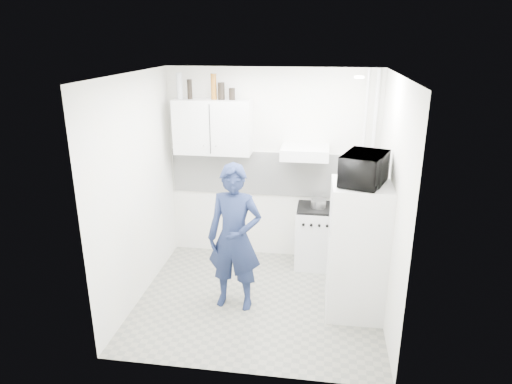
# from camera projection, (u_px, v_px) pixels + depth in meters

# --- Properties ---
(floor) EXTENTS (2.80, 2.80, 0.00)m
(floor) POSITION_uv_depth(u_px,v_px,m) (258.00, 300.00, 5.40)
(floor) COLOR gray
(floor) RESTS_ON ground
(ceiling) EXTENTS (2.80, 2.80, 0.00)m
(ceiling) POSITION_uv_depth(u_px,v_px,m) (259.00, 74.00, 4.56)
(ceiling) COLOR white
(ceiling) RESTS_ON wall_back
(wall_back) EXTENTS (2.80, 0.00, 2.80)m
(wall_back) POSITION_uv_depth(u_px,v_px,m) (272.00, 166.00, 6.15)
(wall_back) COLOR white
(wall_back) RESTS_ON floor
(wall_left) EXTENTS (0.00, 2.60, 2.60)m
(wall_left) POSITION_uv_depth(u_px,v_px,m) (137.00, 191.00, 5.17)
(wall_left) COLOR white
(wall_left) RESTS_ON floor
(wall_right) EXTENTS (0.00, 2.60, 2.60)m
(wall_right) POSITION_uv_depth(u_px,v_px,m) (390.00, 203.00, 4.79)
(wall_right) COLOR white
(wall_right) RESTS_ON floor
(person) EXTENTS (0.64, 0.45, 1.69)m
(person) POSITION_uv_depth(u_px,v_px,m) (235.00, 238.00, 5.05)
(person) COLOR #182346
(person) RESTS_ON floor
(stove) EXTENTS (0.51, 0.51, 0.81)m
(stove) POSITION_uv_depth(u_px,v_px,m) (315.00, 237.00, 6.12)
(stove) COLOR silver
(stove) RESTS_ON floor
(fridge) EXTENTS (0.64, 0.64, 1.52)m
(fridge) POSITION_uv_depth(u_px,v_px,m) (358.00, 250.00, 4.96)
(fridge) COLOR white
(fridge) RESTS_ON floor
(stove_top) EXTENTS (0.49, 0.49, 0.03)m
(stove_top) POSITION_uv_depth(u_px,v_px,m) (316.00, 208.00, 5.98)
(stove_top) COLOR black
(stove_top) RESTS_ON stove
(saucepan) EXTENTS (0.20, 0.20, 0.11)m
(saucepan) POSITION_uv_depth(u_px,v_px,m) (318.00, 203.00, 5.96)
(saucepan) COLOR silver
(saucepan) RESTS_ON stove_top
(microwave) EXTENTS (0.68, 0.56, 0.32)m
(microwave) POSITION_uv_depth(u_px,v_px,m) (364.00, 169.00, 4.66)
(microwave) COLOR black
(microwave) RESTS_ON fridge
(bottle_a) EXTENTS (0.08, 0.08, 0.33)m
(bottle_a) POSITION_uv_depth(u_px,v_px,m) (179.00, 86.00, 5.81)
(bottle_a) COLOR #B2B7BC
(bottle_a) RESTS_ON upper_cabinet
(bottle_b) EXTENTS (0.06, 0.06, 0.25)m
(bottle_b) POSITION_uv_depth(u_px,v_px,m) (190.00, 89.00, 5.80)
(bottle_b) COLOR black
(bottle_b) RESTS_ON upper_cabinet
(bottle_d) EXTENTS (0.07, 0.07, 0.32)m
(bottle_d) POSITION_uv_depth(u_px,v_px,m) (214.00, 87.00, 5.74)
(bottle_d) COLOR brown
(bottle_d) RESTS_ON upper_cabinet
(canister_a) EXTENTS (0.09, 0.09, 0.21)m
(canister_a) POSITION_uv_depth(u_px,v_px,m) (221.00, 91.00, 5.75)
(canister_a) COLOR black
(canister_a) RESTS_ON upper_cabinet
(canister_b) EXTENTS (0.08, 0.08, 0.15)m
(canister_b) POSITION_uv_depth(u_px,v_px,m) (232.00, 94.00, 5.74)
(canister_b) COLOR black
(canister_b) RESTS_ON upper_cabinet
(upper_cabinet) EXTENTS (1.00, 0.35, 0.70)m
(upper_cabinet) POSITION_uv_depth(u_px,v_px,m) (213.00, 127.00, 5.91)
(upper_cabinet) COLOR white
(upper_cabinet) RESTS_ON wall_back
(range_hood) EXTENTS (0.60, 0.50, 0.14)m
(range_hood) POSITION_uv_depth(u_px,v_px,m) (305.00, 152.00, 5.77)
(range_hood) COLOR silver
(range_hood) RESTS_ON wall_back
(backsplash) EXTENTS (2.74, 0.03, 0.60)m
(backsplash) POSITION_uv_depth(u_px,v_px,m) (271.00, 174.00, 6.17)
(backsplash) COLOR white
(backsplash) RESTS_ON wall_back
(pipe_a) EXTENTS (0.05, 0.05, 2.60)m
(pipe_a) POSITION_uv_depth(u_px,v_px,m) (371.00, 172.00, 5.90)
(pipe_a) COLOR silver
(pipe_a) RESTS_ON floor
(pipe_b) EXTENTS (0.04, 0.04, 2.60)m
(pipe_b) POSITION_uv_depth(u_px,v_px,m) (361.00, 171.00, 5.91)
(pipe_b) COLOR silver
(pipe_b) RESTS_ON floor
(ceiling_spot_fixture) EXTENTS (0.10, 0.10, 0.02)m
(ceiling_spot_fixture) POSITION_uv_depth(u_px,v_px,m) (359.00, 77.00, 4.62)
(ceiling_spot_fixture) COLOR white
(ceiling_spot_fixture) RESTS_ON ceiling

